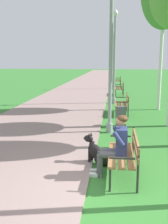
# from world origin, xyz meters

# --- Properties ---
(ground_plane) EXTENTS (120.00, 120.00, 0.00)m
(ground_plane) POSITION_xyz_m (0.00, 0.00, 0.00)
(ground_plane) COLOR #33752D
(paved_path) EXTENTS (4.31, 60.00, 0.04)m
(paved_path) POSITION_xyz_m (-2.44, 24.00, 0.02)
(paved_path) COLOR gray
(paved_path) RESTS_ON ground
(park_bench_near) EXTENTS (0.55, 1.50, 0.85)m
(park_bench_near) POSITION_xyz_m (0.42, 0.91, 0.51)
(park_bench_near) COLOR olive
(park_bench_near) RESTS_ON ground
(park_bench_mid) EXTENTS (0.55, 1.50, 0.85)m
(park_bench_mid) POSITION_xyz_m (0.53, 7.17, 0.51)
(park_bench_mid) COLOR olive
(park_bench_mid) RESTS_ON ground
(park_bench_far) EXTENTS (0.55, 1.50, 0.85)m
(park_bench_far) POSITION_xyz_m (0.50, 13.46, 0.51)
(park_bench_far) COLOR olive
(park_bench_far) RESTS_ON ground
(park_bench_furthest) EXTENTS (0.55, 1.50, 0.85)m
(park_bench_furthest) POSITION_xyz_m (0.44, 19.98, 0.51)
(park_bench_furthest) COLOR olive
(park_bench_furthest) RESTS_ON ground
(person_seated_on_near_bench) EXTENTS (0.74, 0.49, 1.25)m
(person_seated_on_near_bench) POSITION_xyz_m (0.21, 0.90, 0.68)
(person_seated_on_near_bench) COLOR #4C4C51
(person_seated_on_near_bench) RESTS_ON ground
(dog_black) EXTENTS (0.78, 0.47, 0.71)m
(dog_black) POSITION_xyz_m (-0.18, 1.46, 0.26)
(dog_black) COLOR black
(dog_black) RESTS_ON ground
(lamp_post_near) EXTENTS (0.24, 0.24, 4.53)m
(lamp_post_near) POSITION_xyz_m (0.02, 4.18, 2.34)
(lamp_post_near) COLOR gray
(lamp_post_near) RESTS_ON ground
(lamp_post_mid) EXTENTS (0.24, 0.24, 4.72)m
(lamp_post_mid) POSITION_xyz_m (0.11, 9.99, 2.44)
(lamp_post_mid) COLOR gray
(lamp_post_mid) RESTS_ON ground
(lamp_post_far) EXTENTS (0.24, 0.24, 4.42)m
(lamp_post_far) POSITION_xyz_m (-0.00, 17.06, 2.28)
(lamp_post_far) COLOR gray
(lamp_post_far) RESTS_ON ground
(litter_bin) EXTENTS (0.36, 0.36, 0.70)m
(litter_bin) POSITION_xyz_m (0.40, 5.02, 0.35)
(litter_bin) COLOR #515156
(litter_bin) RESTS_ON ground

